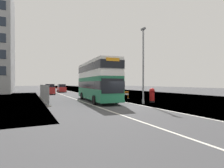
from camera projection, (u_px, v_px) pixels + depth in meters
ground at (128, 107)px, 17.58m from camera, size 140.00×280.00×0.10m
double_decker_bus at (97, 80)px, 22.45m from camera, size 3.43×11.50×4.99m
lamppost_foreground at (143, 68)px, 19.51m from camera, size 0.29×0.70×8.44m
red_pillar_postbox at (152, 94)px, 21.10m from camera, size 0.66×0.66×1.72m
roadworks_barrier at (124, 94)px, 24.86m from camera, size 1.83×0.84×1.13m
construction_site_fence at (44, 93)px, 23.37m from camera, size 0.44×13.80×2.12m
car_oncoming_near at (49, 89)px, 35.83m from camera, size 2.01×3.92×2.11m
car_receding_mid at (62, 88)px, 44.10m from camera, size 1.93×3.85×2.03m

